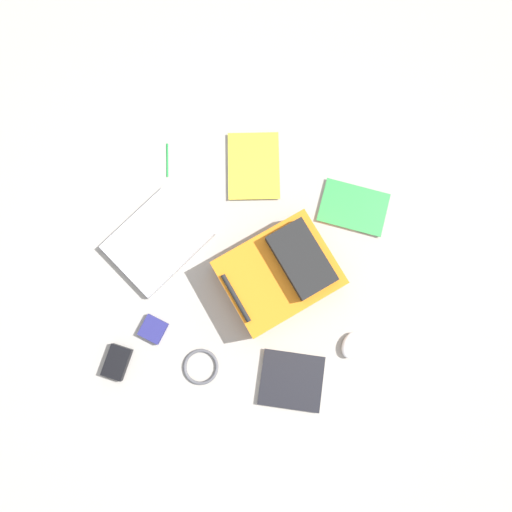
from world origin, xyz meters
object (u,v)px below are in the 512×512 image
object	(u,v)px
power_brick	(117,362)
book_manual	(353,208)
laptop	(157,241)
book_comic	(254,166)
earbud_pouch	(153,329)
book_red	(291,380)
cable_coil	(201,367)
pen_black	(167,160)
backpack	(281,273)
computer_mouse	(352,345)

from	to	relation	value
power_brick	book_manual	bearing A→B (deg)	44.02
laptop	book_comic	distance (m)	0.47
book_comic	earbud_pouch	bearing A→B (deg)	-109.84
book_red	book_manual	xyz separation A→B (m)	(0.12, 0.68, -0.00)
book_red	cable_coil	distance (m)	0.33
book_red	power_brick	bearing A→B (deg)	-175.22
pen_black	book_comic	bearing A→B (deg)	6.28
book_comic	backpack	bearing A→B (deg)	-66.57
power_brick	pen_black	size ratio (longest dim) A/B	0.85
book_comic	power_brick	size ratio (longest dim) A/B	2.62
power_brick	computer_mouse	bearing A→B (deg)	14.72
book_manual	book_comic	bearing A→B (deg)	167.12
backpack	laptop	world-z (taller)	backpack
pen_black	earbud_pouch	distance (m)	0.65
earbud_pouch	cable_coil	bearing A→B (deg)	-26.86
book_comic	laptop	bearing A→B (deg)	-130.12
pen_black	book_manual	bearing A→B (deg)	-4.28
book_red	pen_black	size ratio (longest dim) A/B	1.70
power_brick	pen_black	xyz separation A→B (m)	(0.01, 0.78, -0.01)
book_manual	laptop	bearing A→B (deg)	-159.42
computer_mouse	earbud_pouch	bearing A→B (deg)	21.87
computer_mouse	book_manual	bearing A→B (deg)	-66.52
cable_coil	earbud_pouch	size ratio (longest dim) A/B	1.54
book_red	pen_black	world-z (taller)	book_red
book_red	laptop	bearing A→B (deg)	144.96
book_red	pen_black	xyz separation A→B (m)	(-0.62, 0.73, -0.00)
backpack	power_brick	world-z (taller)	backpack
book_comic	computer_mouse	distance (m)	0.77
laptop	computer_mouse	xyz separation A→B (m)	(0.78, -0.25, 0.00)
computer_mouse	earbud_pouch	world-z (taller)	computer_mouse
laptop	cable_coil	xyz separation A→B (m)	(0.25, -0.42, -0.01)
book_manual	computer_mouse	distance (m)	0.52
book_manual	earbud_pouch	distance (m)	0.88
laptop	earbud_pouch	size ratio (longest dim) A/B	5.26
cable_coil	computer_mouse	bearing A→B (deg)	18.75
book_red	earbud_pouch	size ratio (longest dim) A/B	2.79
backpack	cable_coil	xyz separation A→B (m)	(-0.22, -0.38, -0.07)
computer_mouse	book_comic	bearing A→B (deg)	-36.11
laptop	book_comic	world-z (taller)	laptop
cable_coil	pen_black	world-z (taller)	cable_coil
backpack	computer_mouse	world-z (taller)	backpack
cable_coil	power_brick	size ratio (longest dim) A/B	1.11
backpack	power_brick	bearing A→B (deg)	-141.15
laptop	earbud_pouch	xyz separation A→B (m)	(0.06, -0.32, -0.00)
cable_coil	pen_black	distance (m)	0.80
pen_black	cable_coil	bearing A→B (deg)	-68.83
earbud_pouch	backpack	bearing A→B (deg)	33.85
book_comic	pen_black	distance (m)	0.34
laptop	power_brick	bearing A→B (deg)	-95.73
laptop	backpack	bearing A→B (deg)	-5.09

